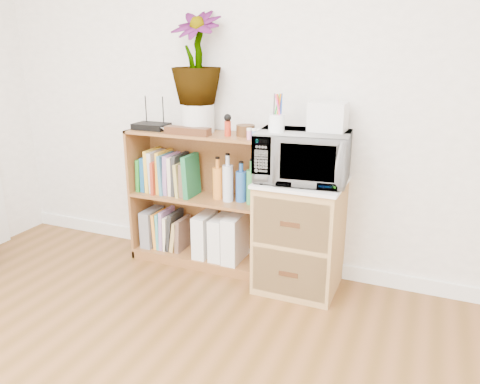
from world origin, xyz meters
The scene contains 21 objects.
skirting_board centered at (0.00, 2.24, 0.05)m, with size 4.00×0.02×0.10m, color white.
bookshelf centered at (-0.35, 2.10, 0.47)m, with size 1.00×0.30×0.95m, color brown.
wicker_unit centered at (0.40, 2.02, 0.35)m, with size 0.50×0.45×0.70m, color #9E7542.
microwave centered at (0.40, 2.02, 0.87)m, with size 0.54×0.37×0.30m, color silver.
pen_cup centered at (0.25, 1.94, 1.07)m, with size 0.09×0.09×0.10m, color white.
small_appliance centered at (0.52, 2.10, 1.11)m, with size 0.21×0.18×0.17m, color silver.
router centered at (-0.70, 2.08, 0.97)m, with size 0.23×0.16×0.04m, color black.
white_bowl centered at (-0.53, 2.07, 0.97)m, with size 0.13×0.13×0.03m, color white.
plant_pot centered at (-0.36, 2.12, 1.04)m, with size 0.22×0.22×0.19m, color silver.
potted_plant centered at (-0.36, 2.12, 1.43)m, with size 0.33×0.33×0.58m, color #317B37.
trinket_box centered at (-0.37, 2.00, 0.98)m, with size 0.31×0.08×0.05m, color #381D0F.
kokeshi_doll centered at (-0.11, 2.06, 1.00)m, with size 0.04×0.04×0.10m, color #AD2A15.
wooden_bowl centered at (-0.01, 2.11, 0.98)m, with size 0.12×0.12×0.07m, color #3D2610.
paint_jars centered at (0.09, 2.01, 0.98)m, with size 0.10×0.04×0.05m, color pink.
file_box centered at (-0.76, 2.10, 0.21)m, with size 0.08×0.22×0.28m, color slate.
magazine_holder_left centered at (-0.31, 2.09, 0.22)m, with size 0.10×0.24×0.30m, color silver.
magazine_holder_mid centered at (-0.18, 2.09, 0.22)m, with size 0.10×0.24×0.30m, color white.
magazine_holder_right centered at (-0.07, 2.09, 0.24)m, with size 0.10×0.26×0.33m, color silver.
cookbooks centered at (-0.60, 2.10, 0.64)m, with size 0.44×0.20×0.30m.
liquor_bottles centered at (-0.05, 2.10, 0.65)m, with size 0.40×0.07×0.32m.
lower_books centered at (-0.59, 2.10, 0.20)m, with size 0.23×0.19×0.30m.
Camera 1 is at (1.12, -0.65, 1.51)m, focal length 35.00 mm.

